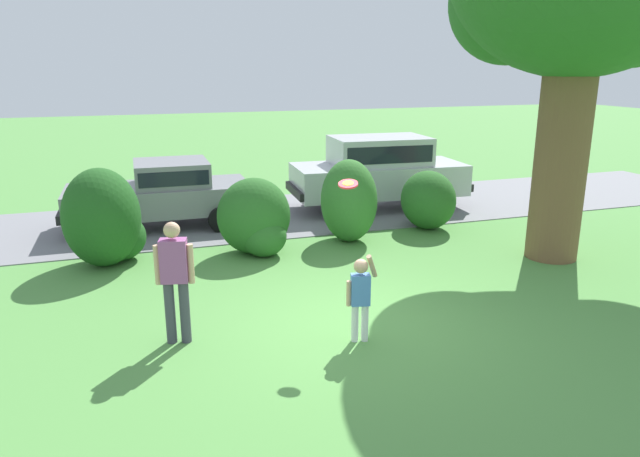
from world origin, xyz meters
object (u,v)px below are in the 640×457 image
(parked_sedan, at_px, (163,191))
(adult_onlooker, at_px, (175,276))
(child_thrower, at_px, (360,293))
(parked_suv, at_px, (379,169))
(frisbee, at_px, (348,184))

(parked_sedan, distance_m, adult_onlooker, 6.33)
(parked_sedan, bearing_deg, child_thrower, -73.24)
(parked_suv, relative_size, adult_onlooker, 2.76)
(frisbee, distance_m, adult_onlooker, 2.69)
(adult_onlooker, bearing_deg, parked_sedan, 87.52)
(parked_suv, relative_size, child_thrower, 3.73)
(parked_sedan, bearing_deg, parked_suv, 0.31)
(child_thrower, bearing_deg, parked_suv, 64.26)
(parked_sedan, height_order, child_thrower, parked_sedan)
(parked_sedan, xyz_separation_m, frisbee, (2.14, -6.55, 1.30))
(frisbee, bearing_deg, child_thrower, -90.73)
(parked_sedan, height_order, parked_suv, parked_suv)
(parked_sedan, relative_size, parked_suv, 0.92)
(parked_suv, xyz_separation_m, adult_onlooker, (-5.84, -6.35, -0.09))
(frisbee, bearing_deg, adult_onlooker, 174.65)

